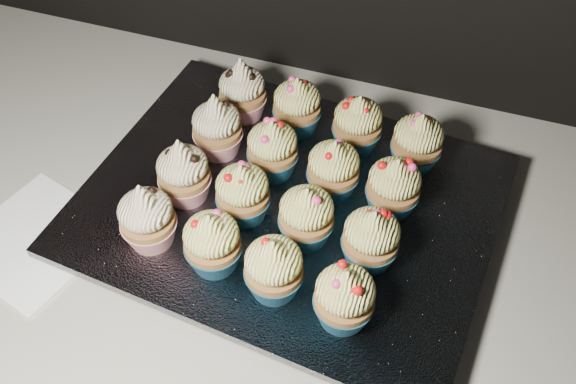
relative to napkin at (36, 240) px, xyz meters
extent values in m
cube|color=beige|center=(0.45, 0.11, -0.02)|extent=(2.44, 0.64, 0.04)
cube|color=white|center=(0.00, 0.00, 0.00)|extent=(0.19, 0.19, 0.00)
cube|color=black|center=(0.28, 0.13, 0.01)|extent=(0.48, 0.38, 0.02)
cube|color=silver|center=(0.28, 0.13, 0.03)|extent=(0.52, 0.42, 0.01)
cone|color=#B1182A|center=(0.15, 0.03, 0.05)|extent=(0.06, 0.06, 0.03)
ellipsoid|color=#F8E1AE|center=(0.15, 0.03, 0.09)|extent=(0.06, 0.06, 0.04)
cone|color=#F8E1AE|center=(0.15, 0.03, 0.11)|extent=(0.03, 0.03, 0.03)
cone|color=navy|center=(0.23, 0.02, 0.05)|extent=(0.06, 0.06, 0.03)
ellipsoid|color=#FEF480|center=(0.23, 0.02, 0.09)|extent=(0.06, 0.06, 0.04)
cone|color=#FEF480|center=(0.23, 0.02, 0.11)|extent=(0.03, 0.03, 0.02)
cone|color=navy|center=(0.30, 0.01, 0.05)|extent=(0.06, 0.06, 0.03)
ellipsoid|color=#FEF480|center=(0.30, 0.01, 0.09)|extent=(0.06, 0.06, 0.04)
cone|color=#FEF480|center=(0.30, 0.01, 0.11)|extent=(0.03, 0.03, 0.02)
cone|color=navy|center=(0.38, 0.00, 0.05)|extent=(0.06, 0.06, 0.03)
ellipsoid|color=#FEF480|center=(0.38, 0.00, 0.09)|extent=(0.06, 0.06, 0.04)
cone|color=#FEF480|center=(0.38, 0.00, 0.11)|extent=(0.03, 0.03, 0.02)
cone|color=#B1182A|center=(0.16, 0.10, 0.05)|extent=(0.06, 0.06, 0.03)
ellipsoid|color=#F8E1AE|center=(0.16, 0.10, 0.09)|extent=(0.06, 0.06, 0.04)
cone|color=#F8E1AE|center=(0.16, 0.10, 0.11)|extent=(0.03, 0.03, 0.03)
cone|color=navy|center=(0.23, 0.09, 0.05)|extent=(0.06, 0.06, 0.03)
ellipsoid|color=#FEF480|center=(0.23, 0.09, 0.09)|extent=(0.06, 0.06, 0.04)
cone|color=#FEF480|center=(0.23, 0.09, 0.11)|extent=(0.03, 0.03, 0.02)
cone|color=navy|center=(0.31, 0.09, 0.05)|extent=(0.06, 0.06, 0.03)
ellipsoid|color=#FEF480|center=(0.31, 0.09, 0.09)|extent=(0.06, 0.06, 0.04)
cone|color=#FEF480|center=(0.31, 0.09, 0.11)|extent=(0.03, 0.03, 0.02)
cone|color=navy|center=(0.39, 0.08, 0.05)|extent=(0.06, 0.06, 0.03)
ellipsoid|color=#FEF480|center=(0.39, 0.08, 0.09)|extent=(0.06, 0.06, 0.04)
cone|color=#FEF480|center=(0.39, 0.08, 0.11)|extent=(0.03, 0.03, 0.02)
cone|color=#B1182A|center=(0.17, 0.18, 0.05)|extent=(0.06, 0.06, 0.03)
ellipsoid|color=#F8E1AE|center=(0.17, 0.18, 0.09)|extent=(0.06, 0.06, 0.04)
cone|color=#F8E1AE|center=(0.17, 0.18, 0.11)|extent=(0.03, 0.03, 0.03)
cone|color=navy|center=(0.24, 0.17, 0.05)|extent=(0.06, 0.06, 0.03)
ellipsoid|color=#FEF480|center=(0.24, 0.17, 0.09)|extent=(0.06, 0.06, 0.04)
cone|color=#FEF480|center=(0.24, 0.17, 0.11)|extent=(0.03, 0.03, 0.02)
cone|color=navy|center=(0.32, 0.16, 0.05)|extent=(0.06, 0.06, 0.03)
ellipsoid|color=#FEF480|center=(0.32, 0.16, 0.09)|extent=(0.06, 0.06, 0.04)
cone|color=#FEF480|center=(0.32, 0.16, 0.11)|extent=(0.03, 0.03, 0.02)
cone|color=navy|center=(0.40, 0.16, 0.05)|extent=(0.06, 0.06, 0.03)
ellipsoid|color=#FEF480|center=(0.40, 0.16, 0.09)|extent=(0.06, 0.06, 0.04)
cone|color=#FEF480|center=(0.40, 0.16, 0.11)|extent=(0.03, 0.03, 0.02)
cone|color=#B1182A|center=(0.17, 0.26, 0.05)|extent=(0.06, 0.06, 0.03)
ellipsoid|color=#F8E1AE|center=(0.17, 0.26, 0.09)|extent=(0.06, 0.06, 0.04)
cone|color=#F8E1AE|center=(0.17, 0.26, 0.11)|extent=(0.03, 0.03, 0.03)
cone|color=navy|center=(0.25, 0.25, 0.05)|extent=(0.06, 0.06, 0.03)
ellipsoid|color=#FEF480|center=(0.25, 0.25, 0.09)|extent=(0.06, 0.06, 0.04)
cone|color=#FEF480|center=(0.25, 0.25, 0.11)|extent=(0.03, 0.03, 0.02)
cone|color=navy|center=(0.33, 0.25, 0.05)|extent=(0.06, 0.06, 0.03)
ellipsoid|color=#FEF480|center=(0.33, 0.25, 0.09)|extent=(0.06, 0.06, 0.04)
cone|color=#FEF480|center=(0.33, 0.25, 0.11)|extent=(0.03, 0.03, 0.02)
cone|color=navy|center=(0.41, 0.24, 0.05)|extent=(0.06, 0.06, 0.03)
ellipsoid|color=#FEF480|center=(0.41, 0.24, 0.09)|extent=(0.06, 0.06, 0.04)
cone|color=#FEF480|center=(0.41, 0.24, 0.11)|extent=(0.03, 0.03, 0.02)
camera|label=1|loc=(0.43, -0.33, 0.63)|focal=40.00mm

